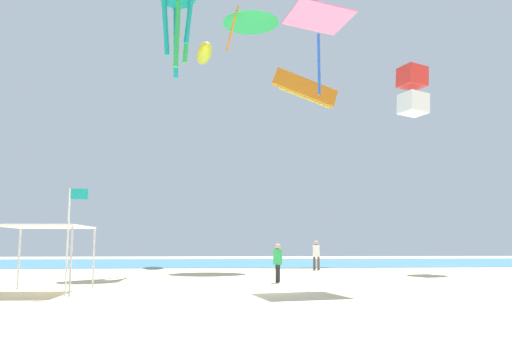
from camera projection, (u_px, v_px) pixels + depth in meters
ground at (239, 293)px, 18.17m from camera, size 110.00×110.00×0.10m
ocean_strip at (226, 262)px, 47.93m from camera, size 110.00×24.39×0.03m
canopy_tent at (44, 229)px, 17.90m from camera, size 2.79×3.12×2.27m
person_near_tent at (278, 260)px, 22.53m from camera, size 0.40×0.43×1.67m
person_leftmost at (316, 253)px, 33.55m from camera, size 0.45×0.45×1.88m
banner_flag at (71, 230)px, 16.61m from camera, size 0.61×0.06×3.42m
kite_parafoil_orange at (305, 88)px, 44.68m from camera, size 5.91×1.14×3.60m
kite_inflatable_yellow at (204, 53)px, 47.32m from camera, size 1.94×4.69×1.64m
kite_diamond_pink at (318, 22)px, 23.72m from camera, size 3.13×3.13×3.82m
kite_box_red at (413, 91)px, 34.42m from camera, size 2.01×1.96×3.27m
kite_delta_green at (251, 18)px, 40.04m from camera, size 6.13×6.13×3.44m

